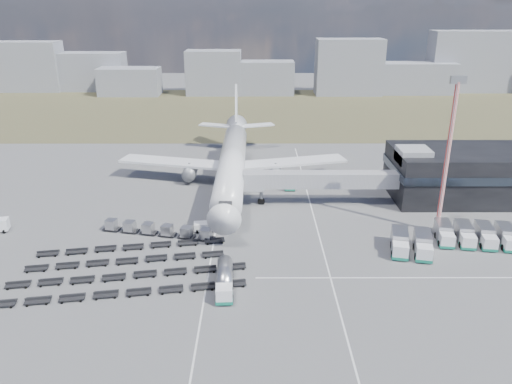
{
  "coord_description": "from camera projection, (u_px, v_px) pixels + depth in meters",
  "views": [
    {
      "loc": [
        4.94,
        -71.48,
        38.04
      ],
      "look_at": [
        5.14,
        16.6,
        4.0
      ],
      "focal_mm": 35.0,
      "sensor_mm": 36.0,
      "label": 1
    }
  ],
  "objects": [
    {
      "name": "skyline",
      "position": [
        241.0,
        69.0,
        216.46
      ],
      "size": [
        301.0,
        24.48,
        25.85
      ],
      "color": "gray",
      "rests_on": "ground"
    },
    {
      "name": "jet_bridge",
      "position": [
        311.0,
        180.0,
        97.64
      ],
      "size": [
        30.3,
        3.8,
        7.05
      ],
      "color": "#939399",
      "rests_on": "ground"
    },
    {
      "name": "lane_markings",
      "position": [
        284.0,
        244.0,
        83.2
      ],
      "size": [
        47.12,
        110.0,
        0.01
      ],
      "color": "silver",
      "rests_on": "ground"
    },
    {
      "name": "pushback_tug",
      "position": [
        204.0,
        227.0,
        87.55
      ],
      "size": [
        3.74,
        2.4,
        1.56
      ],
      "primitive_type": "cube",
      "rotation": [
        0.0,
        0.0,
        0.12
      ],
      "color": "white",
      "rests_on": "ground"
    },
    {
      "name": "floodlight_mast",
      "position": [
        447.0,
        158.0,
        82.59
      ],
      "size": [
        2.51,
        2.08,
        26.97
      ],
      "rotation": [
        0.0,
        0.0,
        -0.02
      ],
      "color": "red",
      "rests_on": "ground"
    },
    {
      "name": "uld_row",
      "position": [
        158.0,
        229.0,
        85.81
      ],
      "size": [
        20.1,
        6.13,
        1.84
      ],
      "rotation": [
        0.0,
        0.0,
        -0.22
      ],
      "color": "black",
      "rests_on": "ground"
    },
    {
      "name": "baggage_dollies",
      "position": [
        126.0,
        268.0,
        74.76
      ],
      "size": [
        35.98,
        20.87,
        0.8
      ],
      "rotation": [
        0.0,
        0.0,
        0.17
      ],
      "color": "black",
      "rests_on": "ground"
    },
    {
      "name": "ground",
      "position": [
        224.0,
        252.0,
        80.38
      ],
      "size": [
        420.0,
        420.0,
        0.0
      ],
      "primitive_type": "plane",
      "color": "#565659",
      "rests_on": "ground"
    },
    {
      "name": "service_trucks_far",
      "position": [
        475.0,
        235.0,
        82.95
      ],
      "size": [
        13.14,
        8.52,
        2.73
      ],
      "rotation": [
        0.0,
        0.0,
        -0.15
      ],
      "color": "white",
      "rests_on": "ground"
    },
    {
      "name": "fuel_tanker",
      "position": [
        225.0,
        279.0,
        69.75
      ],
      "size": [
        2.71,
        9.25,
        2.96
      ],
      "rotation": [
        0.0,
        0.0,
        0.04
      ],
      "color": "white",
      "rests_on": "ground"
    },
    {
      "name": "grass_strip",
      "position": [
        241.0,
        111.0,
        182.98
      ],
      "size": [
        420.0,
        90.0,
        0.01
      ],
      "primitive_type": "cube",
      "color": "#4B472D",
      "rests_on": "ground"
    },
    {
      "name": "terminal",
      "position": [
        466.0,
        173.0,
        100.94
      ],
      "size": [
        30.4,
        16.4,
        11.0
      ],
      "color": "black",
      "rests_on": "ground"
    },
    {
      "name": "service_trucks_near",
      "position": [
        411.0,
        243.0,
        79.77
      ],
      "size": [
        7.54,
        8.45,
        2.94
      ],
      "rotation": [
        0.0,
        0.0,
        -0.22
      ],
      "color": "white",
      "rests_on": "ground"
    },
    {
      "name": "catering_truck",
      "position": [
        290.0,
        182.0,
        107.67
      ],
      "size": [
        2.46,
        5.5,
        2.48
      ],
      "rotation": [
        0.0,
        0.0,
        -0.05
      ],
      "color": "white",
      "rests_on": "ground"
    },
    {
      "name": "airliner",
      "position": [
        232.0,
        160.0,
        108.67
      ],
      "size": [
        51.59,
        64.53,
        17.62
      ],
      "color": "white",
      "rests_on": "ground"
    }
  ]
}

